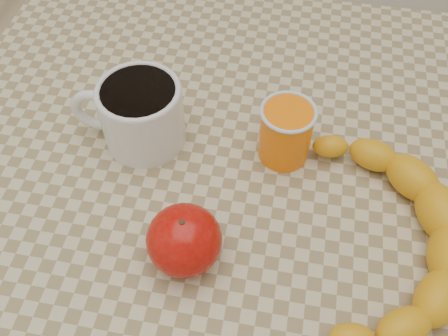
% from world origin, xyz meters
% --- Properties ---
extents(table, '(0.80, 0.80, 0.75)m').
position_xyz_m(table, '(0.00, 0.00, 0.66)').
color(table, '#C0B187').
rests_on(table, ground).
extents(coffee_mug, '(0.15, 0.11, 0.09)m').
position_xyz_m(coffee_mug, '(-0.12, 0.05, 0.80)').
color(coffee_mug, silver).
rests_on(coffee_mug, table).
extents(orange_juice_glass, '(0.07, 0.07, 0.08)m').
position_xyz_m(orange_juice_glass, '(0.07, 0.05, 0.79)').
color(orange_juice_glass, orange).
rests_on(orange_juice_glass, table).
extents(apple, '(0.09, 0.09, 0.08)m').
position_xyz_m(apple, '(-0.02, -0.11, 0.79)').
color(apple, '#9B0605').
rests_on(apple, table).
extents(banana, '(0.25, 0.34, 0.05)m').
position_xyz_m(banana, '(0.19, -0.06, 0.78)').
color(banana, orange).
rests_on(banana, table).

